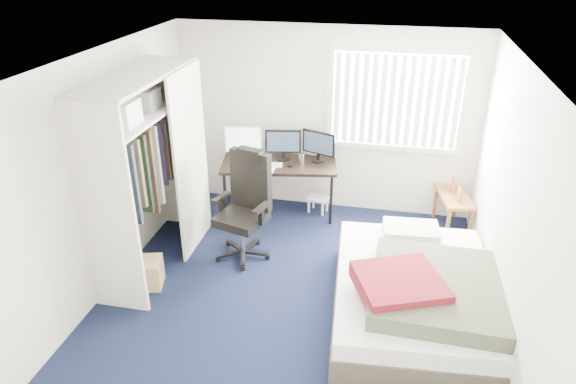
# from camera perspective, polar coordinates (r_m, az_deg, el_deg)

# --- Properties ---
(ground) EXTENTS (4.20, 4.20, 0.00)m
(ground) POSITION_cam_1_polar(r_m,az_deg,el_deg) (5.68, 0.63, -11.05)
(ground) COLOR black
(ground) RESTS_ON ground
(room_shell) EXTENTS (4.20, 4.20, 4.20)m
(room_shell) POSITION_cam_1_polar(r_m,az_deg,el_deg) (4.90, 0.72, 3.07)
(room_shell) COLOR silver
(room_shell) RESTS_ON ground
(window_assembly) EXTENTS (1.72, 0.09, 1.32)m
(window_assembly) POSITION_cam_1_polar(r_m,az_deg,el_deg) (6.72, 11.91, 9.89)
(window_assembly) COLOR white
(window_assembly) RESTS_ON ground
(closet) EXTENTS (0.64, 1.84, 2.22)m
(closet) POSITION_cam_1_polar(r_m,az_deg,el_deg) (5.73, -15.41, 3.93)
(closet) COLOR beige
(closet) RESTS_ON ground
(desk) EXTENTS (1.62, 0.96, 1.21)m
(desk) POSITION_cam_1_polar(r_m,az_deg,el_deg) (6.87, -0.97, 3.57)
(desk) COLOR black
(desk) RESTS_ON ground
(office_chair) EXTENTS (0.76, 0.76, 1.31)m
(office_chair) POSITION_cam_1_polar(r_m,az_deg,el_deg) (6.08, -4.77, -2.71)
(office_chair) COLOR black
(office_chair) RESTS_ON ground
(footstool) EXTENTS (0.34, 0.30, 0.23)m
(footstool) POSITION_cam_1_polar(r_m,az_deg,el_deg) (7.13, 3.36, -0.93)
(footstool) COLOR white
(footstool) RESTS_ON ground
(nightstand) EXTENTS (0.49, 0.77, 0.67)m
(nightstand) POSITION_cam_1_polar(r_m,az_deg,el_deg) (6.93, 17.97, -0.82)
(nightstand) COLOR brown
(nightstand) RESTS_ON ground
(bed) EXTENTS (1.73, 2.21, 0.69)m
(bed) POSITION_cam_1_polar(r_m,az_deg,el_deg) (5.33, 14.04, -10.90)
(bed) COLOR #443C31
(bed) RESTS_ON ground
(pine_box) EXTENTS (0.49, 0.41, 0.31)m
(pine_box) POSITION_cam_1_polar(r_m,az_deg,el_deg) (5.91, -15.87, -8.65)
(pine_box) COLOR tan
(pine_box) RESTS_ON ground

